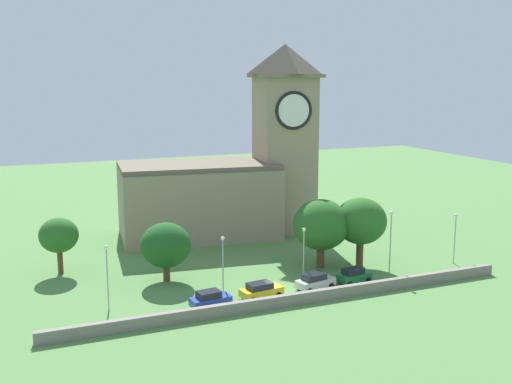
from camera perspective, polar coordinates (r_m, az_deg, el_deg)
The scene contains 16 objects.
ground_plane at distance 83.62m, azimuth -2.40°, elevation -5.75°, with size 200.00×200.00×0.00m, color #517F42.
church at distance 92.99m, azimuth -2.29°, elevation 1.44°, with size 30.29×15.40×28.05m.
quay_barrier at distance 66.24m, azimuth 3.68°, elevation -9.68°, with size 51.93×0.70×1.21m, color gray.
car_blue at distance 65.25m, azimuth -4.20°, elevation -9.72°, with size 4.33×2.51×1.82m.
car_yellow at distance 67.77m, azimuth 0.46°, elevation -8.93°, with size 4.85×2.73×1.74m.
car_silver at distance 70.67m, azimuth 5.40°, elevation -8.10°, with size 4.74×2.85×1.86m.
car_green at distance 73.26m, azimuth 8.90°, elevation -7.53°, with size 4.23×2.48×1.78m.
streetlamp_west_end at distance 65.01m, azimuth -13.43°, elevation -6.65°, with size 0.44×0.44×6.85m.
streetlamp_west_mid at distance 67.58m, azimuth -3.04°, elevation -5.82°, with size 0.44×0.44×6.61m.
streetlamp_central at distance 71.54m, azimuth 4.37°, elevation -4.93°, with size 0.44×0.44×6.55m.
streetlamp_east_mid at distance 76.57m, azimuth 12.19°, elevation -3.62°, with size 0.44×0.44×7.65m.
streetlamp_east_end at distance 82.68m, azimuth 17.70°, elevation -3.32°, with size 0.44×0.44×6.45m.
tree_by_tower at distance 77.32m, azimuth 5.94°, elevation -2.99°, with size 6.93×6.93×8.59m.
tree_riverside_west at distance 78.38m, azimuth -17.53°, elevation -3.80°, with size 4.65×4.65×6.84m.
tree_riverside_east at distance 72.99m, azimuth -8.21°, elevation -4.83°, with size 5.80×5.80×6.89m.
tree_churchyard at distance 78.47m, azimuth 9.52°, elevation -2.65°, with size 6.41×6.41×8.68m.
Camera 1 is at (-28.01, -60.18, 23.57)m, focal length 43.91 mm.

